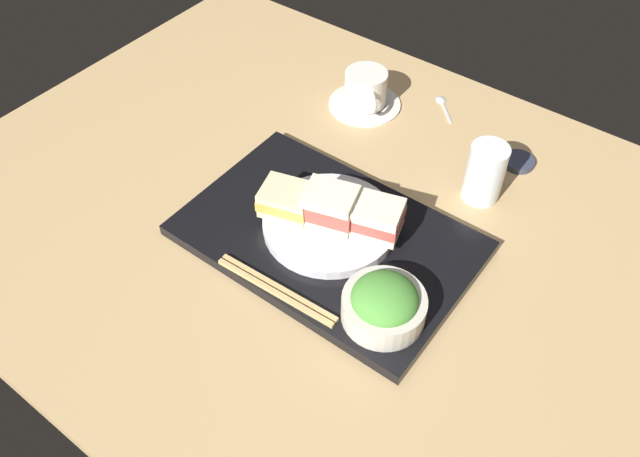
# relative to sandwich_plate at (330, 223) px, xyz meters

# --- Properties ---
(ground_plane) EXTENTS (1.40, 1.00, 0.03)m
(ground_plane) POSITION_rel_sandwich_plate_xyz_m (0.01, 0.03, -0.04)
(ground_plane) COLOR tan
(serving_tray) EXTENTS (0.46, 0.30, 0.02)m
(serving_tray) POSITION_rel_sandwich_plate_xyz_m (0.00, -0.01, -0.02)
(serving_tray) COLOR black
(serving_tray) RESTS_ON ground_plane
(sandwich_plate) EXTENTS (0.21, 0.21, 0.02)m
(sandwich_plate) POSITION_rel_sandwich_plate_xyz_m (0.00, 0.00, 0.00)
(sandwich_plate) COLOR silver
(sandwich_plate) RESTS_ON serving_tray
(sandwich_near) EXTENTS (0.10, 0.09, 0.05)m
(sandwich_near) POSITION_rel_sandwich_plate_xyz_m (-0.07, -0.02, 0.03)
(sandwich_near) COLOR beige
(sandwich_near) RESTS_ON sandwich_plate
(sandwich_middle) EXTENTS (0.10, 0.09, 0.06)m
(sandwich_middle) POSITION_rel_sandwich_plate_xyz_m (0.00, -0.00, 0.04)
(sandwich_middle) COLOR #EFE5C1
(sandwich_middle) RESTS_ON sandwich_plate
(sandwich_far) EXTENTS (0.10, 0.09, 0.05)m
(sandwich_far) POSITION_rel_sandwich_plate_xyz_m (0.07, 0.02, 0.03)
(sandwich_far) COLOR #EFE5C1
(sandwich_far) RESTS_ON sandwich_plate
(salad_bowl) EXTENTS (0.12, 0.12, 0.07)m
(salad_bowl) POSITION_rel_sandwich_plate_xyz_m (0.16, -0.09, 0.02)
(salad_bowl) COLOR beige
(salad_bowl) RESTS_ON serving_tray
(chopsticks_pair) EXTENTS (0.21, 0.03, 0.01)m
(chopsticks_pair) POSITION_rel_sandwich_plate_xyz_m (0.01, -0.15, -0.01)
(chopsticks_pair) COLOR tan
(chopsticks_pair) RESTS_ON serving_tray
(coffee_cup) EXTENTS (0.14, 0.14, 0.07)m
(coffee_cup) POSITION_rel_sandwich_plate_xyz_m (-0.15, 0.32, 0.00)
(coffee_cup) COLOR silver
(coffee_cup) RESTS_ON ground_plane
(drinking_glass) EXTENTS (0.06, 0.06, 0.11)m
(drinking_glass) POSITION_rel_sandwich_plate_xyz_m (0.15, 0.23, 0.02)
(drinking_glass) COLOR silver
(drinking_glass) RESTS_ON ground_plane
(small_sauce_dish) EXTENTS (0.06, 0.06, 0.01)m
(small_sauce_dish) POSITION_rel_sandwich_plate_xyz_m (0.17, 0.34, -0.02)
(small_sauce_dish) COLOR #33384C
(small_sauce_dish) RESTS_ON ground_plane
(teaspoon) EXTENTS (0.07, 0.07, 0.01)m
(teaspoon) POSITION_rel_sandwich_plate_xyz_m (-0.03, 0.42, -0.03)
(teaspoon) COLOR silver
(teaspoon) RESTS_ON ground_plane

